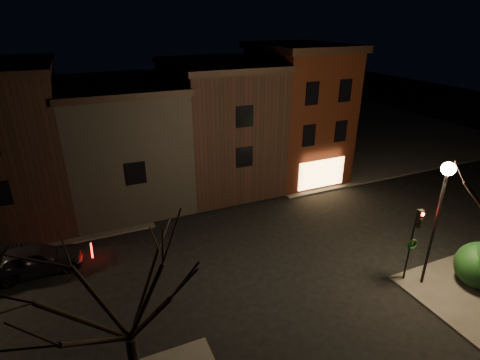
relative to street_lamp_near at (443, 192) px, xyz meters
name	(u,v)px	position (x,y,z in m)	size (l,w,h in m)	color
ground	(259,250)	(-6.20, 6.00, -5.18)	(120.00, 120.00, 0.00)	black
sidewalk_far_right	(333,127)	(13.80, 26.00, -5.12)	(30.00, 30.00, 0.12)	#2D2B28
corner_building	(297,111)	(1.80, 15.47, 0.22)	(6.50, 8.50, 10.50)	#3E160B
row_building_a	(218,123)	(-4.70, 16.50, -0.34)	(7.30, 10.30, 9.40)	black
row_building_b	(123,141)	(-11.95, 16.50, -0.85)	(7.80, 10.30, 8.40)	black
row_building_c	(4,143)	(-19.20, 16.50, -0.09)	(7.30, 10.30, 9.90)	black
street_lamp_near	(443,192)	(0.00, 0.00, 0.00)	(0.60, 0.60, 6.48)	black
traffic_signal	(415,234)	(-0.60, 0.49, -2.37)	(0.58, 0.38, 4.05)	black
bare_tree_left	(122,282)	(-14.20, -1.00, 0.25)	(5.60, 5.60, 7.50)	black
parked_car_a	(36,259)	(-17.85, 8.90, -4.40)	(1.85, 4.60, 1.57)	black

